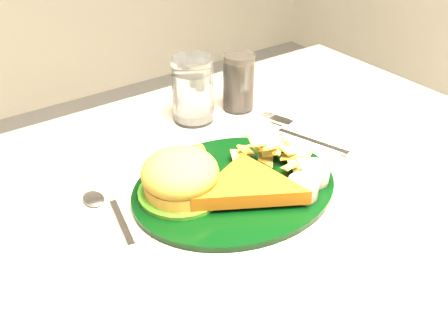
# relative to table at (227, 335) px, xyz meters

# --- Properties ---
(table) EXTENTS (1.20, 0.80, 0.75)m
(table) POSITION_rel_table_xyz_m (0.00, 0.00, 0.00)
(table) COLOR gray
(table) RESTS_ON ground
(dinner_plate) EXTENTS (0.36, 0.31, 0.08)m
(dinner_plate) POSITION_rel_table_xyz_m (0.01, -0.01, 0.41)
(dinner_plate) COLOR black
(dinner_plate) RESTS_ON table
(water_glass) EXTENTS (0.10, 0.10, 0.13)m
(water_glass) POSITION_rel_table_xyz_m (0.08, 0.23, 0.44)
(water_glass) COLOR silver
(water_glass) RESTS_ON table
(cola_glass) EXTENTS (0.08, 0.08, 0.12)m
(cola_glass) POSITION_rel_table_xyz_m (0.19, 0.22, 0.43)
(cola_glass) COLOR black
(cola_glass) RESTS_ON table
(fork_napkin) EXTENTS (0.20, 0.23, 0.01)m
(fork_napkin) POSITION_rel_table_xyz_m (0.21, 0.03, 0.38)
(fork_napkin) COLOR silver
(fork_napkin) RESTS_ON table
(spoon) EXTENTS (0.07, 0.16, 0.01)m
(spoon) POSITION_rel_table_xyz_m (-0.18, 0.02, 0.38)
(spoon) COLOR silver
(spoon) RESTS_ON table
(wrapped_straw) EXTENTS (0.19, 0.14, 0.01)m
(wrapped_straw) POSITION_rel_table_xyz_m (-0.09, 0.13, 0.38)
(wrapped_straw) COLOR white
(wrapped_straw) RESTS_ON table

